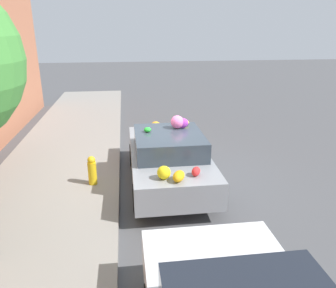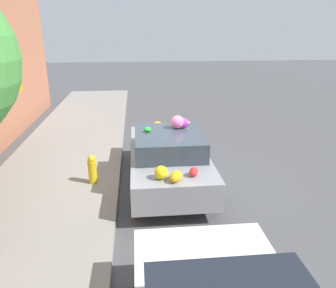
# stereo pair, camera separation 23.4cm
# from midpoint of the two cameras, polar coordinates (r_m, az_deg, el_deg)

# --- Properties ---
(ground_plane) EXTENTS (60.00, 60.00, 0.00)m
(ground_plane) POSITION_cam_midpoint_polar(r_m,az_deg,el_deg) (8.17, -1.50, -6.81)
(ground_plane) COLOR #4C4C4F
(sidewalk_curb) EXTENTS (24.00, 3.20, 0.13)m
(sidewalk_curb) POSITION_cam_midpoint_polar(r_m,az_deg,el_deg) (8.34, -20.43, -7.07)
(sidewalk_curb) COLOR gray
(sidewalk_curb) RESTS_ON ground
(fire_hydrant) EXTENTS (0.20, 0.20, 0.70)m
(fire_hydrant) POSITION_cam_midpoint_polar(r_m,az_deg,el_deg) (7.93, -13.90, -4.49)
(fire_hydrant) COLOR gold
(fire_hydrant) RESTS_ON sidewalk_curb
(art_car) EXTENTS (3.96, 1.81, 1.65)m
(art_car) POSITION_cam_midpoint_polar(r_m,az_deg,el_deg) (7.86, -0.81, -2.25)
(art_car) COLOR gray
(art_car) RESTS_ON ground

